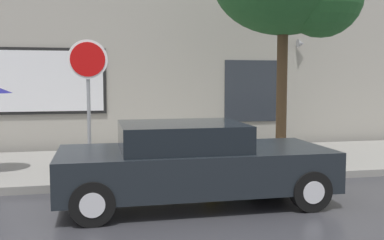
% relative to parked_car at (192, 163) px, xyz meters
% --- Properties ---
extents(ground_plane, '(60.00, 60.00, 0.00)m').
position_rel_parked_car_xyz_m(ground_plane, '(0.42, 0.10, -0.67)').
color(ground_plane, '#333338').
extents(sidewalk, '(20.00, 4.00, 0.15)m').
position_rel_parked_car_xyz_m(sidewalk, '(0.42, 3.10, -0.59)').
color(sidewalk, gray).
rests_on(sidewalk, ground).
extents(building_facade, '(20.00, 0.67, 7.00)m').
position_rel_parked_car_xyz_m(building_facade, '(0.40, 5.60, 2.82)').
color(building_facade, '#9E998E').
rests_on(building_facade, ground).
extents(parked_car, '(4.40, 1.95, 1.33)m').
position_rel_parked_car_xyz_m(parked_car, '(0.00, 0.00, 0.00)').
color(parked_car, black).
rests_on(parked_car, ground).
extents(fire_hydrant, '(0.30, 0.44, 0.82)m').
position_rel_parked_car_xyz_m(fire_hydrant, '(0.80, 1.67, -0.12)').
color(fire_hydrant, yellow).
rests_on(fire_hydrant, sidewalk).
extents(stop_sign, '(0.76, 0.10, 2.65)m').
position_rel_parked_car_xyz_m(stop_sign, '(-1.68, 1.76, 1.35)').
color(stop_sign, gray).
rests_on(stop_sign, sidewalk).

